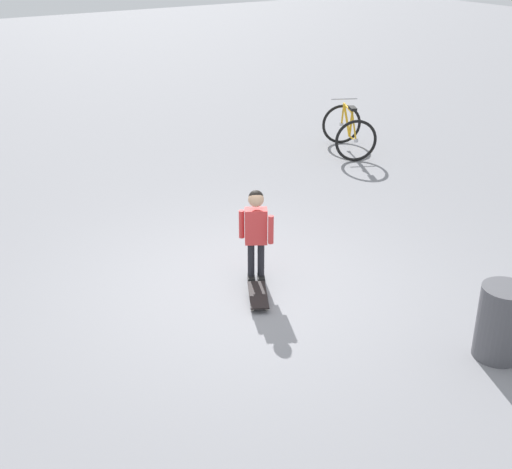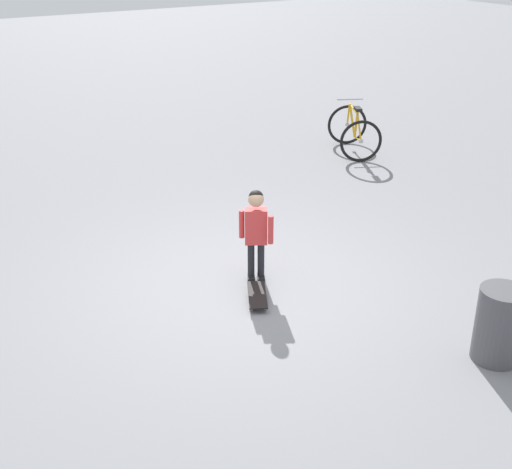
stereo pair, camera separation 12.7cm
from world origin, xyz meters
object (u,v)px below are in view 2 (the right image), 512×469
(bicycle_mid, at_px, (354,131))
(child_person, at_px, (256,226))
(skateboard, at_px, (257,295))
(trash_bin, at_px, (499,325))

(bicycle_mid, bearing_deg, child_person, 128.95)
(child_person, relative_size, bicycle_mid, 0.83)
(bicycle_mid, bearing_deg, skateboard, 130.81)
(skateboard, xyz_separation_m, trash_bin, (-2.02, -1.33, 0.30))
(trash_bin, bearing_deg, child_person, 24.35)
(bicycle_mid, bearing_deg, trash_bin, 153.75)
(child_person, xyz_separation_m, skateboard, (-0.41, 0.23, -0.60))
(child_person, distance_m, bicycle_mid, 4.92)
(skateboard, bearing_deg, bicycle_mid, -49.19)
(child_person, bearing_deg, skateboard, 150.63)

